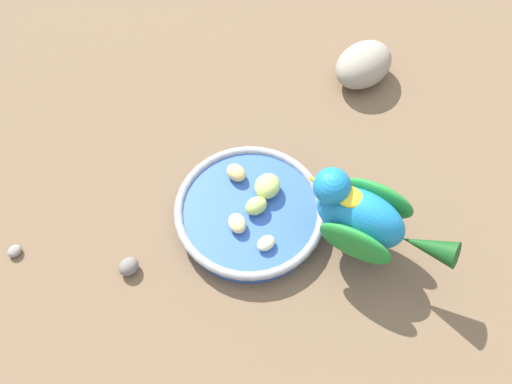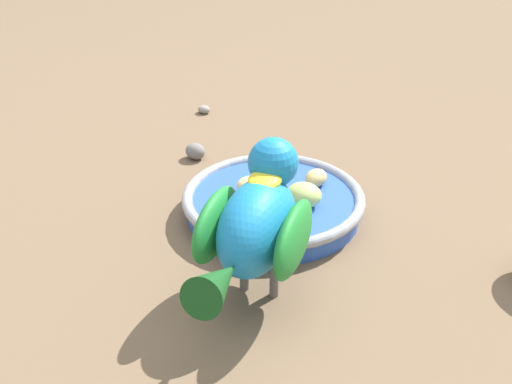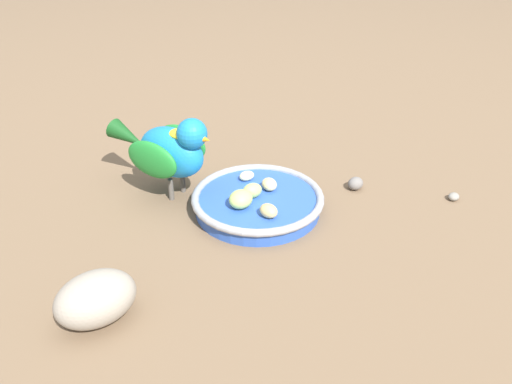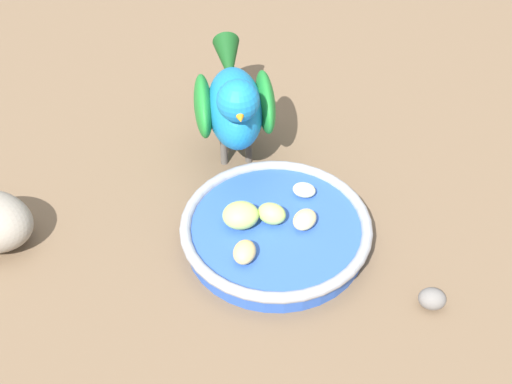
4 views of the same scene
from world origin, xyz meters
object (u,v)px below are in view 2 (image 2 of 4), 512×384
Objects in this scene: parrot at (256,224)px; pebble_1 at (204,109)px; apple_piece_2 at (228,205)px; apple_piece_0 at (275,192)px; apple_piece_1 at (316,178)px; feeding_bowl at (273,203)px; apple_piece_3 at (304,195)px; pebble_0 at (195,151)px; apple_piece_4 at (249,184)px.

pebble_1 is at bearing 29.45° from parrot.
apple_piece_2 is 0.13m from parrot.
apple_piece_1 is (0.00, -0.06, -0.00)m from apple_piece_0.
apple_piece_0 is at bearing 10.73° from parrot.
apple_piece_3 is at bearing -153.96° from feeding_bowl.
apple_piece_0 is 0.19m from pebble_0.
apple_piece_4 reaches higher than pebble_1.
apple_piece_0 is 1.04× the size of apple_piece_4.
parrot is at bearing 137.35° from apple_piece_0.
pebble_0 is at bearing -0.53° from apple_piece_0.
apple_piece_2 reaches higher than pebble_1.
feeding_bowl reaches higher than pebble_0.
apple_piece_0 reaches higher than feeding_bowl.
parrot is (-0.12, 0.04, 0.05)m from apple_piece_2.
parrot is at bearing 123.69° from apple_piece_3.
apple_piece_3 is at bearing 125.61° from apple_piece_1.
pebble_0 is at bearing 0.65° from feeding_bowl.
apple_piece_0 is at bearing 163.99° from pebble_1.
apple_piece_3 reaches higher than apple_piece_1.
apple_piece_0 is 1.58× the size of pebble_1.
apple_piece_1 is 0.32m from pebble_1.
apple_piece_3 is 0.15m from parrot.
apple_piece_0 is 0.06m from apple_piece_2.
pebble_0 is (0.21, 0.02, -0.03)m from apple_piece_3.
apple_piece_2 is at bearing 86.46° from feeding_bowl.
apple_piece_1 reaches higher than apple_piece_2.
apple_piece_1 is 0.17× the size of parrot.
feeding_bowl is 0.04m from apple_piece_4.
apple_piece_3 reaches higher than apple_piece_2.
apple_piece_3 is at bearing -142.43° from apple_piece_0.
apple_piece_1 is at bearing -95.34° from feeding_bowl.
pebble_0 is (0.18, 0.00, -0.01)m from feeding_bowl.
apple_piece_3 is (-0.03, 0.04, 0.00)m from apple_piece_1.
apple_piece_2 is 0.14× the size of parrot.
apple_piece_2 is 0.66× the size of apple_piece_3.
apple_piece_3 reaches higher than pebble_1.
parrot reaches higher than apple_piece_1.
apple_piece_4 is (0.03, 0.07, -0.00)m from apple_piece_1.
parrot reaches higher than apple_piece_2.
feeding_bowl is 0.17m from parrot.
apple_piece_2 reaches higher than pebble_0.
parrot is (-0.11, 0.16, 0.05)m from apple_piece_1.
parrot is (-0.14, 0.08, 0.05)m from apple_piece_4.
apple_piece_0 is at bearing -160.26° from apple_piece_4.
apple_piece_4 is 0.16m from pebble_0.
apple_piece_3 is 0.22× the size of parrot.
feeding_bowl is 0.06m from apple_piece_2.
apple_piece_3 is at bearing -116.82° from apple_piece_2.
apple_piece_0 is at bearing 92.13° from apple_piece_1.
apple_piece_1 is (-0.01, -0.06, 0.02)m from feeding_bowl.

